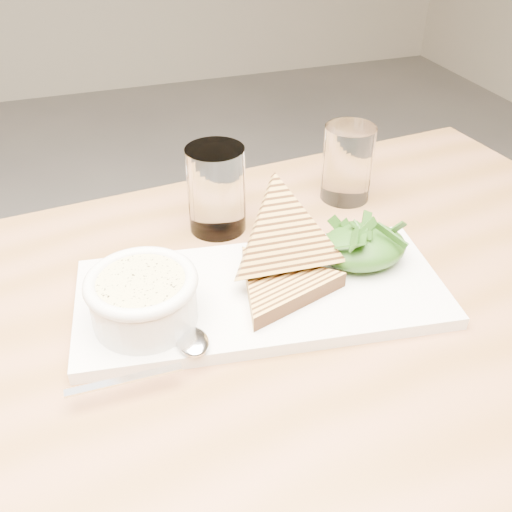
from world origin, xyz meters
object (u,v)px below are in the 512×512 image
object	(u,v)px
soup_bowl	(144,303)
glass_near	(216,190)
table_top	(275,339)
platter	(261,293)
glass_far	(347,163)

from	to	relation	value
soup_bowl	glass_near	world-z (taller)	glass_near
table_top	soup_bowl	bearing A→B (deg)	163.13
soup_bowl	glass_near	bearing A→B (deg)	53.54
platter	soup_bowl	bearing A→B (deg)	-175.75
soup_bowl	glass_far	world-z (taller)	glass_far
platter	glass_far	size ratio (longest dim) A/B	3.77
platter	glass_far	xyz separation A→B (m)	(0.21, 0.19, 0.05)
table_top	glass_far	bearing A→B (deg)	49.73
platter	soup_bowl	world-z (taller)	soup_bowl
table_top	platter	bearing A→B (deg)	87.93
platter	soup_bowl	distance (m)	0.14
glass_near	glass_far	distance (m)	0.21
table_top	platter	size ratio (longest dim) A/B	2.58
table_top	glass_near	world-z (taller)	glass_near
platter	glass_far	distance (m)	0.29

